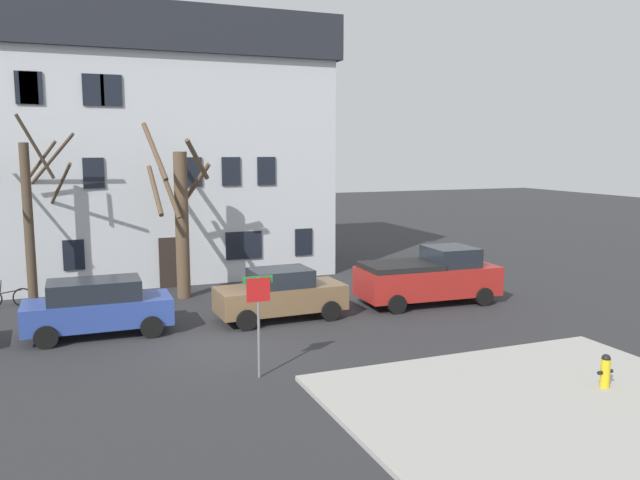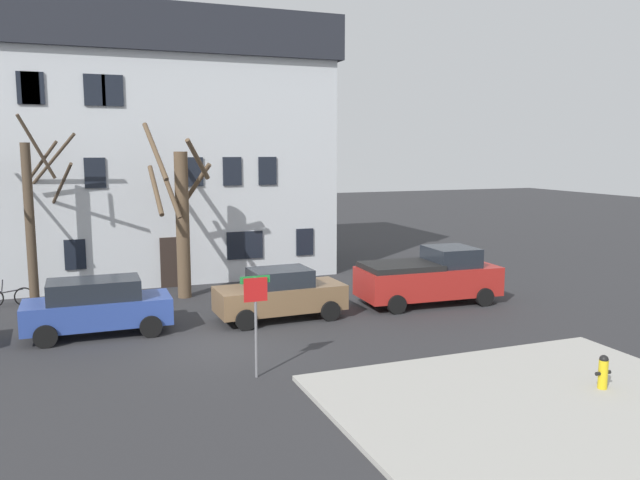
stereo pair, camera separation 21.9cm
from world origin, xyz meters
name	(u,v)px [view 2 (the right image)]	position (x,y,z in m)	size (l,w,h in m)	color
ground_plane	(222,345)	(0.00, 0.00, 0.00)	(120.00, 120.00, 0.00)	#2D2D30
sidewalk_slab	(551,412)	(5.61, -7.47, 0.06)	(9.18, 7.99, 0.12)	#A8A59E
building_main	(165,147)	(0.29, 13.10, 5.84)	(14.52, 9.23, 11.54)	silver
tree_bare_near	(32,213)	(-5.31, 7.30, 3.43)	(2.86, 2.83, 6.93)	#4C3D2D
tree_bare_mid	(181,215)	(-0.07, 6.59, 3.21)	(2.50, 2.48, 6.73)	brown
car_blue_wagon	(97,306)	(-3.35, 2.45, 0.91)	(4.40, 1.96, 1.76)	#2D4799
car_brown_sedan	(280,294)	(2.50, 2.18, 0.87)	(4.38, 2.05, 1.73)	brown
pickup_truck_red	(429,277)	(8.38, 2.31, 1.01)	(5.31, 2.50, 2.09)	#AD231E
fire_hydrant	(603,371)	(7.58, -6.93, 0.54)	(0.42, 0.22, 0.82)	gold
street_sign_pole	(256,307)	(0.24, -2.94, 1.83)	(0.76, 0.07, 2.61)	slate
bicycle_leaning	(9,297)	(-6.26, 7.34, 0.37)	(1.74, 0.30, 1.03)	black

